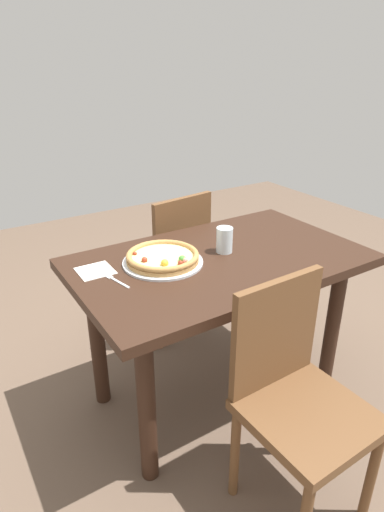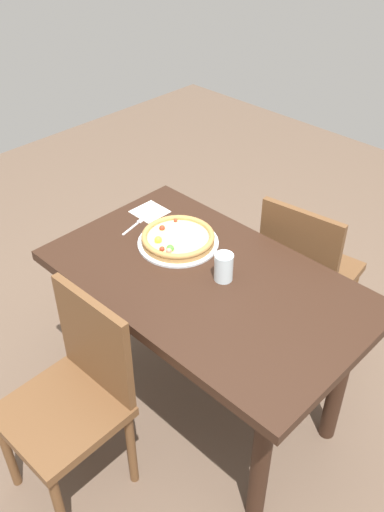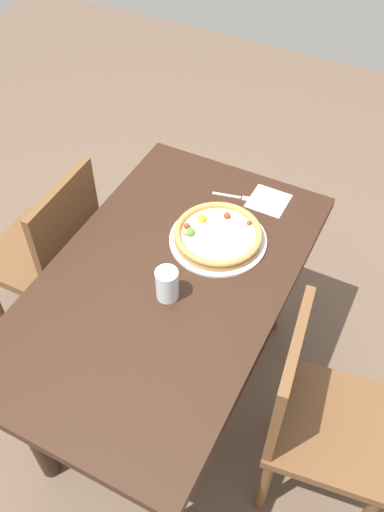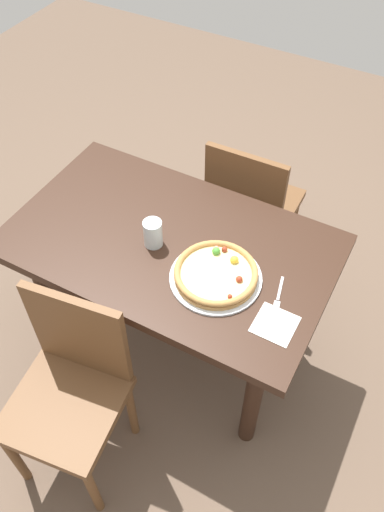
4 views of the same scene
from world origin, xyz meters
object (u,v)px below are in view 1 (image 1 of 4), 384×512
plate (163,262)px  pizza (163,257)px  dining_table (220,280)px  chair_near (295,394)px  fork (114,279)px  chair_far (170,259)px  drinking_glass (224,240)px  napkin (95,271)px

plate → pizza: 0.03m
dining_table → chair_near: size_ratio=1.45×
chair_near → fork: chair_near is taller
dining_table → chair_far: bearing=82.0°
dining_table → fork: 0.50m
dining_table → chair_near: chair_near is taller
pizza → dining_table: bearing=-18.1°
plate → drinking_glass: 0.30m
chair_near → pizza: size_ratio=2.85×
pizza → fork: pizza is taller
dining_table → plate: plate is taller
chair_far → pizza: chair_far is taller
dining_table → drinking_glass: bearing=38.5°
dining_table → napkin: size_ratio=9.14×
chair_near → plate: bearing=-79.5°
chair_near → drinking_glass: chair_near is taller
pizza → napkin: pizza is taller
pizza → drinking_glass: drinking_glass is taller
fork → napkin: 0.12m
pizza → fork: (-0.24, -0.03, -0.03)m
plate → napkin: size_ratio=2.45×
chair_far → napkin: (-0.60, -0.43, 0.27)m
dining_table → pizza: pizza is taller
chair_far → fork: bearing=-143.6°
chair_far → plate: (-0.33, -0.52, 0.27)m
pizza → drinking_glass: bearing=-7.8°
dining_table → fork: bearing=173.8°
dining_table → chair_near: 0.62m
dining_table → plate: (-0.24, 0.08, 0.12)m
fork → napkin: fork is taller
fork → chair_near: bearing=-162.5°
dining_table → drinking_glass: drinking_glass is taller
plate → napkin: bearing=163.0°
drinking_glass → chair_far: bearing=86.5°
chair_far → drinking_glass: 0.65m
plate → pizza: bearing=-94.7°
chair_far → napkin: 0.78m
dining_table → pizza: size_ratio=4.14×
fork → napkin: size_ratio=1.18×
chair_far → pizza: size_ratio=2.85×
chair_far → fork: size_ratio=5.36×
chair_far → drinking_glass: chair_far is taller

